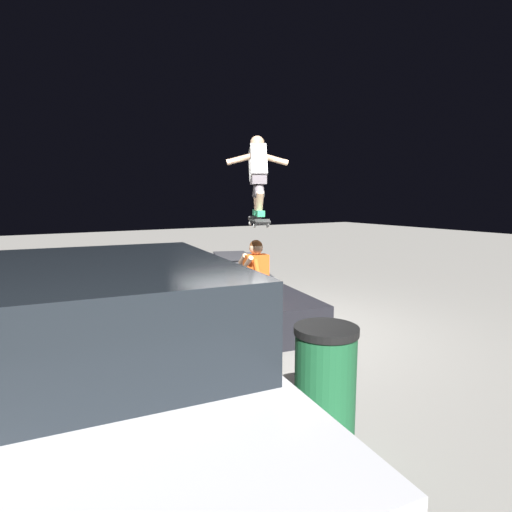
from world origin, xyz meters
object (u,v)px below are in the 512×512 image
object	(u,v)px
skateboard	(258,221)
parked_car	(106,368)
ledge_box_main	(281,314)
skater_airborne	(258,172)
person_sitting_on_ledge	(249,281)
trash_bin	(325,385)
picnic_table_back	(234,268)
kicker_ramp	(174,306)

from	to	relation	value
skateboard	parked_car	xyz separation A→B (m)	(-2.12, 2.53, -0.85)
ledge_box_main	skater_airborne	distance (m)	2.09
skateboard	skater_airborne	bearing A→B (deg)	-24.11
person_sitting_on_ledge	skateboard	world-z (taller)	skateboard
trash_bin	parked_car	bearing A→B (deg)	72.66
ledge_box_main	person_sitting_on_ledge	size ratio (longest dim) A/B	1.16
skateboard	ledge_box_main	bearing A→B (deg)	-106.24
skateboard	skater_airborne	xyz separation A→B (m)	(0.05, -0.02, 0.69)
picnic_table_back	trash_bin	world-z (taller)	trash_bin
skater_airborne	kicker_ramp	distance (m)	3.00
skateboard	parked_car	bearing A→B (deg)	129.93
picnic_table_back	parked_car	size ratio (longest dim) A/B	0.47
trash_bin	parked_car	world-z (taller)	parked_car
skateboard	parked_car	size ratio (longest dim) A/B	0.23
picnic_table_back	skateboard	bearing A→B (deg)	159.45
skateboard	skater_airborne	world-z (taller)	skater_airborne
kicker_ramp	picnic_table_back	size ratio (longest dim) A/B	0.65
picnic_table_back	trash_bin	bearing A→B (deg)	159.65
kicker_ramp	trash_bin	size ratio (longest dim) A/B	1.38
skater_airborne	parked_car	world-z (taller)	skater_airborne
skateboard	parked_car	world-z (taller)	skateboard
ledge_box_main	person_sitting_on_ledge	xyz separation A→B (m)	(0.20, 0.44, 0.50)
kicker_ramp	person_sitting_on_ledge	bearing A→B (deg)	-164.39
skateboard	kicker_ramp	bearing A→B (deg)	17.64
kicker_ramp	parked_car	bearing A→B (deg)	154.46
picnic_table_back	trash_bin	xyz separation A→B (m)	(-5.21, 1.93, -0.01)
skater_airborne	picnic_table_back	distance (m)	3.28
skateboard	parked_car	distance (m)	3.41
ledge_box_main	picnic_table_back	size ratio (longest dim) A/B	0.77
skater_airborne	kicker_ramp	xyz separation A→B (m)	(1.86, 0.63, -2.27)
person_sitting_on_ledge	skater_airborne	world-z (taller)	skater_airborne
skateboard	skater_airborne	distance (m)	0.69
person_sitting_on_ledge	picnic_table_back	xyz separation A→B (m)	(2.50, -1.08, -0.27)
skater_airborne	parked_car	distance (m)	3.69
trash_bin	picnic_table_back	bearing A→B (deg)	-20.35
picnic_table_back	kicker_ramp	bearing A→B (deg)	113.56
kicker_ramp	picnic_table_back	xyz separation A→B (m)	(0.69, -1.58, 0.44)
kicker_ramp	ledge_box_main	bearing A→B (deg)	-154.80
ledge_box_main	skateboard	world-z (taller)	skateboard
person_sitting_on_ledge	skateboard	distance (m)	0.88
kicker_ramp	parked_car	world-z (taller)	parked_car
person_sitting_on_ledge	picnic_table_back	distance (m)	2.74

